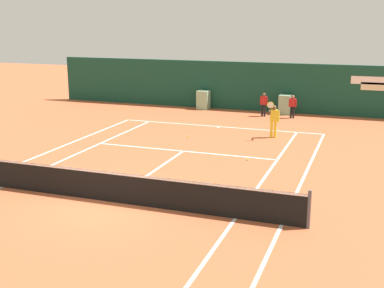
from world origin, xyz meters
name	(u,v)px	position (x,y,z in m)	size (l,w,h in m)	color
ground_plane	(118,195)	(0.00, 0.58, 0.00)	(80.00, 80.00, 0.01)	#B25633
tennis_net	(108,186)	(0.00, 0.00, 0.51)	(12.10, 0.10, 1.07)	#4C4C51
sponsor_back_wall	(245,87)	(0.01, 16.97, 1.41)	(25.00, 1.02, 2.93)	#144233
player_on_baseline	(274,118)	(3.10, 10.18, 0.92)	(0.50, 0.76, 1.79)	yellow
ball_kid_centre_post	(264,103)	(1.56, 15.32, 0.78)	(0.45, 0.23, 1.36)	black
ball_kid_right_post	(293,105)	(3.20, 15.32, 0.76)	(0.44, 0.18, 1.31)	black
tennis_ball_near_service_line	(188,136)	(-0.72, 8.93, 0.03)	(0.07, 0.07, 0.07)	#CCE033
tennis_ball_mid_court	(248,160)	(2.92, 5.92, 0.03)	(0.07, 0.07, 0.07)	#CCE033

